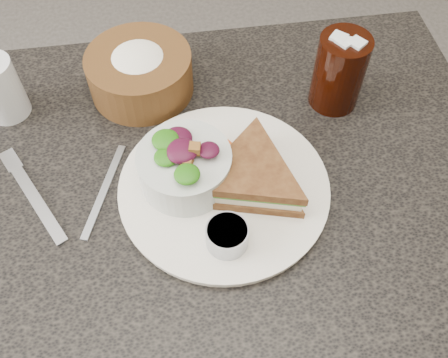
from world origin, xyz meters
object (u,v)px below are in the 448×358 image
Objects in this scene: sandwich at (251,177)px; salad_bowl at (184,163)px; dinner_plate at (224,188)px; cola_glass at (340,69)px; dressing_ramekin at (227,236)px; bread_basket at (139,67)px; dining_table at (195,286)px.

sandwich is 0.10m from salad_bowl.
dinner_plate is 2.20× the size of cola_glass.
dressing_ramekin is at bearing -95.83° from dinner_plate.
sandwich reaches higher than dressing_ramekin.
bread_basket reaches higher than sandwich.
bread_basket is 1.25× the size of cola_glass.
sandwich is 0.10m from dressing_ramekin.
dinner_plate reaches higher than dining_table.
sandwich is at bearing -58.45° from bread_basket.
bread_basket is (-0.10, 0.32, 0.02)m from dressing_ramekin.
bread_basket is (-0.14, 0.24, 0.01)m from sandwich.
dining_table is 5.74× the size of bread_basket.
dining_table is at bearing 166.82° from dinner_plate.
cola_glass reaches higher than dinner_plate.
sandwich is 3.20× the size of dressing_ramekin.
bread_basket is at bearing 167.04° from cola_glass.
sandwich is at bearing -136.44° from cola_glass.
dining_table is at bearing -134.37° from salad_bowl.
salad_bowl is 0.77× the size of bread_basket.
salad_bowl is at bearing -152.67° from cola_glass.
sandwich is 1.06× the size of bread_basket.
cola_glass is (0.17, 0.16, 0.03)m from sandwich.
dining_table is at bearing -152.16° from cola_glass.
dinner_plate is 2.27× the size of salad_bowl.
dining_table is at bearing -177.22° from sandwich.
cola_glass is at bearing 27.33° from salad_bowl.
sandwich is 0.24m from cola_glass.
dining_table is 0.42m from sandwich.
dressing_ramekin is at bearing -68.50° from salad_bowl.
dining_table is 0.54m from cola_glass.
dinner_plate is at bearing -13.18° from dining_table.
salad_bowl is 0.30m from cola_glass.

